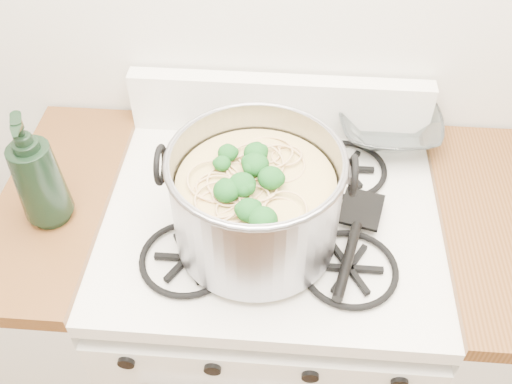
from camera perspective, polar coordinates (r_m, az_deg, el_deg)
name	(u,v)px	position (r m, az deg, el deg)	size (l,w,h in m)	color
gas_range	(269,322)	(1.68, 1.26, -12.86)	(0.76, 0.66, 0.92)	white
counter_left	(95,304)	(1.74, -15.83, -10.77)	(0.25, 0.65, 0.92)	silver
stock_pot	(256,202)	(1.15, 0.00, -0.99)	(0.38, 0.35, 0.24)	gray
spatula	(362,207)	(1.29, 10.54, -1.46)	(0.29, 0.31, 0.02)	black
glass_bowl	(388,130)	(1.50, 13.04, 6.05)	(0.10, 0.10, 0.03)	white
bottle	(35,171)	(1.26, -21.19, 1.99)	(0.11, 0.11, 0.28)	black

